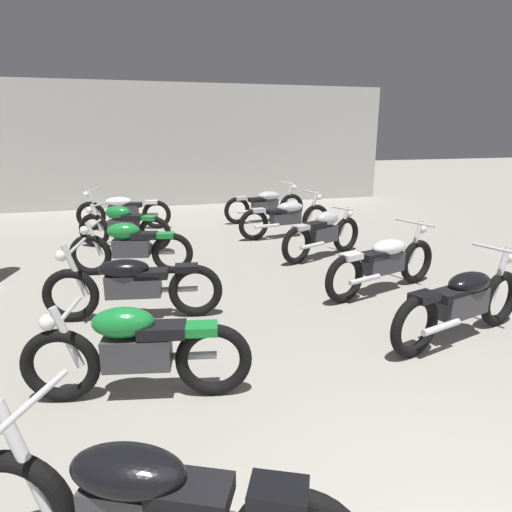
{
  "coord_description": "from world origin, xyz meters",
  "views": [
    {
      "loc": [
        -1.76,
        -1.06,
        2.28
      ],
      "look_at": [
        0.0,
        4.88,
        0.55
      ],
      "focal_mm": 32.01,
      "sensor_mm": 36.0,
      "label": 1
    }
  ],
  "objects_px": {
    "motorcycle_right_row_2": "(384,262)",
    "motorcycle_right_row_3": "(323,233)",
    "motorcycle_left_row_3": "(131,246)",
    "motorcycle_right_row_1": "(463,301)",
    "motorcycle_left_row_5": "(123,210)",
    "motorcycle_left_row_2": "(132,284)",
    "motorcycle_left_row_4": "(123,226)",
    "motorcycle_right_row_5": "(265,204)",
    "motorcycle_left_row_1": "(136,350)",
    "motorcycle_left_row_0": "(147,506)",
    "motorcycle_right_row_4": "(286,217)"
  },
  "relations": [
    {
      "from": "motorcycle_left_row_0",
      "to": "motorcycle_right_row_5",
      "type": "xyz_separation_m",
      "value": [
        3.48,
        8.98,
        0.0
      ]
    },
    {
      "from": "motorcycle_left_row_0",
      "to": "motorcycle_left_row_5",
      "type": "height_order",
      "value": "same"
    },
    {
      "from": "motorcycle_right_row_1",
      "to": "motorcycle_right_row_3",
      "type": "height_order",
      "value": "motorcycle_right_row_1"
    },
    {
      "from": "motorcycle_left_row_0",
      "to": "motorcycle_left_row_3",
      "type": "distance_m",
      "value": 5.43
    },
    {
      "from": "motorcycle_left_row_0",
      "to": "motorcycle_left_row_5",
      "type": "relative_size",
      "value": 0.92
    },
    {
      "from": "motorcycle_right_row_3",
      "to": "motorcycle_right_row_2",
      "type": "bearing_deg",
      "value": -88.16
    },
    {
      "from": "motorcycle_left_row_4",
      "to": "motorcycle_right_row_5",
      "type": "relative_size",
      "value": 0.82
    },
    {
      "from": "motorcycle_left_row_4",
      "to": "motorcycle_left_row_5",
      "type": "bearing_deg",
      "value": 89.32
    },
    {
      "from": "motorcycle_left_row_4",
      "to": "motorcycle_right_row_1",
      "type": "relative_size",
      "value": 0.84
    },
    {
      "from": "motorcycle_left_row_0",
      "to": "motorcycle_right_row_2",
      "type": "xyz_separation_m",
      "value": [
        3.52,
        3.52,
        0.0
      ]
    },
    {
      "from": "motorcycle_right_row_2",
      "to": "motorcycle_right_row_3",
      "type": "distance_m",
      "value": 1.94
    },
    {
      "from": "motorcycle_left_row_2",
      "to": "motorcycle_right_row_2",
      "type": "distance_m",
      "value": 3.48
    },
    {
      "from": "motorcycle_right_row_1",
      "to": "motorcycle_right_row_3",
      "type": "xyz_separation_m",
      "value": [
        -0.05,
        3.55,
        0.01
      ]
    },
    {
      "from": "motorcycle_left_row_2",
      "to": "motorcycle_right_row_3",
      "type": "bearing_deg",
      "value": 29.3
    },
    {
      "from": "motorcycle_left_row_2",
      "to": "motorcycle_right_row_2",
      "type": "relative_size",
      "value": 1.02
    },
    {
      "from": "motorcycle_left_row_2",
      "to": "motorcycle_right_row_1",
      "type": "height_order",
      "value": "same"
    },
    {
      "from": "motorcycle_left_row_1",
      "to": "motorcycle_left_row_3",
      "type": "bearing_deg",
      "value": 89.07
    },
    {
      "from": "motorcycle_left_row_1",
      "to": "motorcycle_right_row_5",
      "type": "xyz_separation_m",
      "value": [
        3.46,
        7.24,
        -0.01
      ]
    },
    {
      "from": "motorcycle_left_row_3",
      "to": "motorcycle_right_row_3",
      "type": "bearing_deg",
      "value": 0.45
    },
    {
      "from": "motorcycle_left_row_2",
      "to": "motorcycle_right_row_1",
      "type": "relative_size",
      "value": 1.02
    },
    {
      "from": "motorcycle_left_row_2",
      "to": "motorcycle_left_row_1",
      "type": "bearing_deg",
      "value": -90.87
    },
    {
      "from": "motorcycle_left_row_3",
      "to": "motorcycle_right_row_1",
      "type": "xyz_separation_m",
      "value": [
        3.43,
        -3.52,
        -0.01
      ]
    },
    {
      "from": "motorcycle_right_row_2",
      "to": "motorcycle_right_row_4",
      "type": "relative_size",
      "value": 0.97
    },
    {
      "from": "motorcycle_left_row_4",
      "to": "motorcycle_right_row_3",
      "type": "height_order",
      "value": "same"
    },
    {
      "from": "motorcycle_right_row_3",
      "to": "motorcycle_right_row_4",
      "type": "relative_size",
      "value": 0.86
    },
    {
      "from": "motorcycle_left_row_3",
      "to": "motorcycle_right_row_5",
      "type": "bearing_deg",
      "value": 46.17
    },
    {
      "from": "motorcycle_left_row_2",
      "to": "motorcycle_right_row_1",
      "type": "distance_m",
      "value": 3.83
    },
    {
      "from": "motorcycle_left_row_0",
      "to": "motorcycle_left_row_3",
      "type": "bearing_deg",
      "value": 89.21
    },
    {
      "from": "motorcycle_left_row_5",
      "to": "motorcycle_right_row_1",
      "type": "xyz_separation_m",
      "value": [
        3.5,
        -7.13,
        0.0
      ]
    },
    {
      "from": "motorcycle_right_row_2",
      "to": "motorcycle_right_row_5",
      "type": "bearing_deg",
      "value": 90.48
    },
    {
      "from": "motorcycle_left_row_5",
      "to": "motorcycle_right_row_3",
      "type": "bearing_deg",
      "value": -46.04
    },
    {
      "from": "motorcycle_right_row_1",
      "to": "motorcycle_right_row_4",
      "type": "height_order",
      "value": "same"
    },
    {
      "from": "motorcycle_right_row_4",
      "to": "motorcycle_left_row_4",
      "type": "bearing_deg",
      "value": -179.62
    },
    {
      "from": "motorcycle_left_row_3",
      "to": "motorcycle_right_row_2",
      "type": "relative_size",
      "value": 0.93
    },
    {
      "from": "motorcycle_right_row_2",
      "to": "motorcycle_right_row_3",
      "type": "xyz_separation_m",
      "value": [
        -0.06,
        1.93,
        0.01
      ]
    },
    {
      "from": "motorcycle_left_row_4",
      "to": "motorcycle_right_row_4",
      "type": "relative_size",
      "value": 0.82
    },
    {
      "from": "motorcycle_right_row_3",
      "to": "motorcycle_left_row_0",
      "type": "bearing_deg",
      "value": -122.37
    },
    {
      "from": "motorcycle_left_row_5",
      "to": "motorcycle_right_row_4",
      "type": "bearing_deg",
      "value": -28.73
    },
    {
      "from": "motorcycle_left_row_0",
      "to": "motorcycle_left_row_1",
      "type": "distance_m",
      "value": 1.74
    },
    {
      "from": "motorcycle_left_row_1",
      "to": "motorcycle_left_row_0",
      "type": "bearing_deg",
      "value": -90.5
    },
    {
      "from": "motorcycle_left_row_3",
      "to": "motorcycle_right_row_2",
      "type": "height_order",
      "value": "motorcycle_right_row_2"
    },
    {
      "from": "motorcycle_left_row_3",
      "to": "motorcycle_right_row_3",
      "type": "height_order",
      "value": "same"
    },
    {
      "from": "motorcycle_right_row_3",
      "to": "motorcycle_right_row_5",
      "type": "height_order",
      "value": "motorcycle_right_row_5"
    },
    {
      "from": "motorcycle_left_row_4",
      "to": "motorcycle_right_row_3",
      "type": "distance_m",
      "value": 3.87
    },
    {
      "from": "motorcycle_left_row_4",
      "to": "motorcycle_right_row_1",
      "type": "bearing_deg",
      "value": -56.2
    },
    {
      "from": "motorcycle_left_row_1",
      "to": "motorcycle_left_row_2",
      "type": "bearing_deg",
      "value": 89.13
    },
    {
      "from": "motorcycle_left_row_2",
      "to": "motorcycle_left_row_3",
      "type": "bearing_deg",
      "value": 89.01
    },
    {
      "from": "motorcycle_right_row_2",
      "to": "motorcycle_right_row_3",
      "type": "bearing_deg",
      "value": 91.84
    },
    {
      "from": "motorcycle_left_row_3",
      "to": "motorcycle_left_row_5",
      "type": "height_order",
      "value": "motorcycle_left_row_5"
    },
    {
      "from": "motorcycle_left_row_4",
      "to": "motorcycle_right_row_2",
      "type": "bearing_deg",
      "value": -45.85
    }
  ]
}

